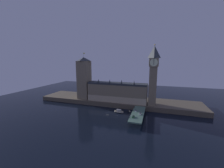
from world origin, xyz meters
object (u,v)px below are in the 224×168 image
at_px(pedestrian_near_rail, 130,116).
at_px(pedestrian_far_rail, 135,107).
at_px(car_northbound_lead, 136,111).
at_px(clock_tower, 153,74).
at_px(victoria_tower, 84,78).
at_px(car_southbound_lead, 140,114).
at_px(car_northbound_trail, 133,117).
at_px(street_lamp_near, 130,113).
at_px(boat_upstream, 119,111).

relative_size(pedestrian_near_rail, pedestrian_far_rail, 0.93).
bearing_deg(pedestrian_far_rail, car_northbound_lead, -75.55).
height_order(clock_tower, pedestrian_far_rail, clock_tower).
bearing_deg(clock_tower, victoria_tower, 177.88).
bearing_deg(pedestrian_near_rail, car_southbound_lead, 50.71).
relative_size(car_northbound_trail, pedestrian_far_rail, 2.50).
height_order(victoria_tower, pedestrian_near_rail, victoria_tower).
xyz_separation_m(clock_tower, car_southbound_lead, (-10.14, -33.62, -37.47)).
distance_m(victoria_tower, car_northbound_lead, 87.63).
distance_m(car_northbound_lead, pedestrian_far_rail, 10.95).
bearing_deg(street_lamp_near, car_northbound_trail, 39.48).
relative_size(clock_tower, car_southbound_lead, 15.77).
distance_m(car_northbound_trail, pedestrian_far_rail, 27.66).
relative_size(clock_tower, car_northbound_trail, 15.79).
relative_size(victoria_tower, car_southbound_lead, 14.07).
height_order(pedestrian_far_rail, street_lamp_near, street_lamp_near).
xyz_separation_m(victoria_tower, boat_upstream, (57.50, -25.33, -33.47)).
bearing_deg(victoria_tower, clock_tower, -2.12).
xyz_separation_m(car_northbound_lead, car_northbound_trail, (0.00, -16.93, 0.11)).
bearing_deg(clock_tower, car_northbound_trail, -109.95).
bearing_deg(pedestrian_near_rail, victoria_tower, 147.76).
bearing_deg(victoria_tower, pedestrian_far_rail, -14.21).
bearing_deg(victoria_tower, car_northbound_lead, -20.88).
distance_m(car_southbound_lead, street_lamp_near, 15.21).
bearing_deg(car_northbound_lead, boat_upstream, 168.14).
distance_m(victoria_tower, boat_upstream, 71.20).
bearing_deg(pedestrian_near_rail, clock_tower, 67.21).
height_order(car_northbound_trail, pedestrian_near_rail, pedestrian_near_rail).
bearing_deg(car_southbound_lead, pedestrian_far_rail, 114.30).
bearing_deg(victoria_tower, car_northbound_trail, -30.97).
bearing_deg(car_southbound_lead, clock_tower, 73.21).
bearing_deg(pedestrian_far_rail, car_southbound_lead, -65.70).
distance_m(car_southbound_lead, pedestrian_far_rail, 19.92).
bearing_deg(clock_tower, pedestrian_far_rail, -139.85).
height_order(car_southbound_lead, pedestrian_far_rail, pedestrian_far_rail).
distance_m(clock_tower, car_northbound_lead, 48.34).
distance_m(clock_tower, car_southbound_lead, 51.35).
relative_size(car_southbound_lead, pedestrian_near_rail, 2.68).
height_order(pedestrian_far_rail, boat_upstream, pedestrian_far_rail).
bearing_deg(pedestrian_far_rail, victoria_tower, 165.79).
bearing_deg(car_southbound_lead, boat_upstream, 155.17).
height_order(victoria_tower, car_northbound_trail, victoria_tower).
distance_m(victoria_tower, car_southbound_lead, 95.13).
xyz_separation_m(car_northbound_trail, car_southbound_lead, (5.46, 9.38, 0.02)).
height_order(car_northbound_lead, street_lamp_near, street_lamp_near).
bearing_deg(victoria_tower, pedestrian_near_rail, -32.24).
distance_m(clock_tower, pedestrian_near_rail, 60.27).
xyz_separation_m(clock_tower, pedestrian_near_rail, (-18.34, -43.64, -37.31)).
height_order(clock_tower, street_lamp_near, clock_tower).
bearing_deg(car_southbound_lead, car_northbound_trail, -120.23).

